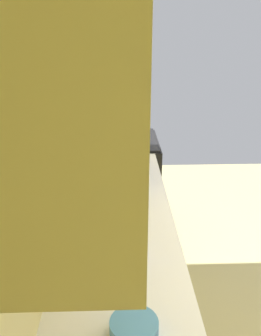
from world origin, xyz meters
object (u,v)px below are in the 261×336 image
object	(u,v)px
bowl	(134,328)
kettle	(130,245)
microwave	(115,156)
oven_range	(123,185)

from	to	relation	value
bowl	kettle	world-z (taller)	kettle
microwave	bowl	size ratio (longest dim) A/B	2.99
oven_range	bowl	world-z (taller)	oven_range
microwave	bowl	bearing A→B (deg)	-177.16
oven_range	kettle	distance (m)	1.86
microwave	bowl	world-z (taller)	microwave
bowl	kettle	size ratio (longest dim) A/B	0.90
oven_range	microwave	distance (m)	1.02
oven_range	bowl	size ratio (longest dim) A/B	6.45
microwave	kettle	size ratio (longest dim) A/B	2.68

